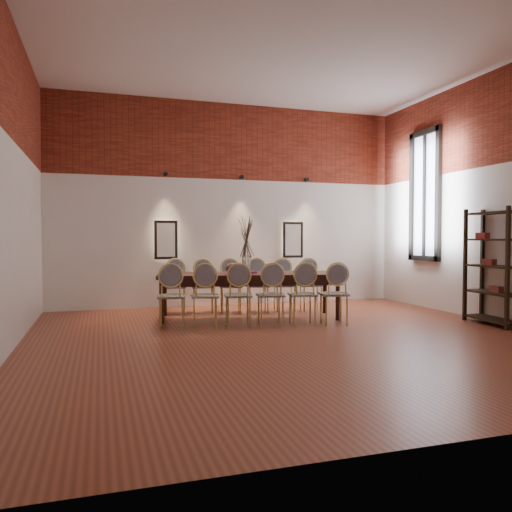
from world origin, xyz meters
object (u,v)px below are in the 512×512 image
object	(u,v)px
shelving_rack	(494,266)
chair_near_b	(205,296)
chair_far_a	(175,287)
dining_table	(249,296)
chair_near_f	(334,294)
chair_near_c	(238,295)
chair_far_f	(311,285)
chair_near_a	(171,296)
bowl	(233,268)
chair_far_b	(203,286)
book	(249,272)
chair_near_e	(302,294)
chair_far_c	(231,286)
chair_far_e	(285,285)
chair_far_d	(258,286)
chair_near_d	(270,295)
vase	(246,264)

from	to	relation	value
shelving_rack	chair_near_b	bearing A→B (deg)	168.89
chair_far_a	dining_table	bearing A→B (deg)	148.55
dining_table	chair_near_f	size ratio (longest dim) A/B	3.16
chair_near_c	chair_far_a	size ratio (longest dim) A/B	1.00
chair_far_a	chair_near_f	bearing A→B (deg)	148.55
dining_table	chair_far_f	distance (m)	1.46
chair_near_a	bowl	xyz separation A→B (m)	(1.08, 0.52, 0.37)
chair_far_b	book	distance (m)	1.07
chair_near_f	book	world-z (taller)	chair_near_f
chair_near_e	chair_far_f	world-z (taller)	same
chair_far_b	chair_far_a	bearing A→B (deg)	-0.00
chair_far_c	chair_far_a	bearing A→B (deg)	-0.00
chair_far_e	bowl	bearing A→B (deg)	38.57
chair_near_f	chair_far_d	distance (m)	1.81
chair_far_c	chair_far_d	bearing A→B (deg)	180.00
chair_near_d	book	world-z (taller)	chair_near_d
chair_far_a	vase	bearing A→B (deg)	147.65
chair_near_b	dining_table	bearing A→B (deg)	45.55
chair_far_b	chair_far_c	distance (m)	0.50
chair_far_b	vase	bearing A→B (deg)	132.76
vase	chair_near_c	bearing A→B (deg)	-115.48
chair_near_a	chair_near_e	size ratio (longest dim) A/B	1.00
vase	chair_far_a	bearing A→B (deg)	137.32
vase	bowl	xyz separation A→B (m)	(-0.23, -0.01, -0.06)
chair_far_e	bowl	distance (m)	1.35
chair_near_f	bowl	size ratio (longest dim) A/B	3.92
chair_near_e	bowl	distance (m)	1.29
chair_far_a	vase	xyz separation A→B (m)	(1.04, -0.96, 0.43)
chair_far_c	chair_far_e	distance (m)	0.99
chair_near_e	chair_far_f	xyz separation A→B (m)	(0.76, 1.40, 0.00)
chair_near_b	vase	world-z (taller)	vase
chair_far_c	book	world-z (taller)	chair_far_c
chair_far_c	chair_far_e	xyz separation A→B (m)	(0.98, -0.18, 0.00)
chair_near_a	vase	world-z (taller)	vase
dining_table	chair_near_b	bearing A→B (deg)	-134.45
chair_far_d	chair_far_f	xyz separation A→B (m)	(0.98, -0.18, 0.00)
chair_far_b	chair_far_d	distance (m)	0.99
dining_table	chair_near_f	world-z (taller)	chair_near_f
bowl	chair_far_e	bearing A→B (deg)	28.25
chair_near_e	chair_far_c	bearing A→B (deg)	123.18
chair_near_a	chair_far_b	bearing A→B (deg)	71.89
chair_near_c	chair_near_e	size ratio (longest dim) A/B	1.00
chair_near_c	bowl	world-z (taller)	chair_near_c
chair_far_b	book	world-z (taller)	chair_far_b
chair_near_e	chair_far_c	world-z (taller)	same
chair_near_e	bowl	xyz separation A→B (m)	(-0.87, 0.88, 0.37)
chair_near_e	shelving_rack	distance (m)	2.98
chair_near_e	chair_far_f	size ratio (longest dim) A/B	1.00
chair_far_a	book	world-z (taller)	chair_far_a
chair_near_d	chair_far_b	xyz separation A→B (m)	(-0.70, 1.67, 0.00)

